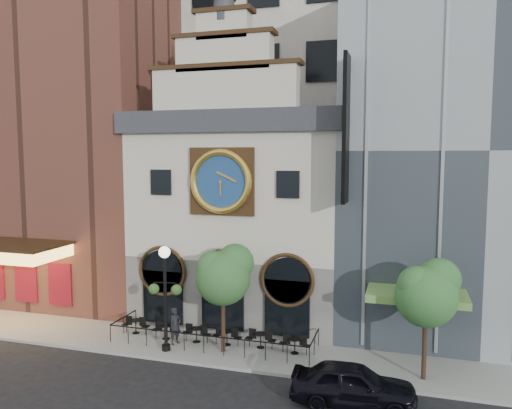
{
  "coord_description": "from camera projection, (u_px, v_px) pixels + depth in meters",
  "views": [
    {
      "loc": [
        9.36,
        -20.94,
        9.94
      ],
      "look_at": [
        1.27,
        6.0,
        7.15
      ],
      "focal_mm": 35.0,
      "sensor_mm": 36.0,
      "label": 1
    }
  ],
  "objects": [
    {
      "name": "sidewalk",
      "position": [
        213.0,
        345.0,
        25.99
      ],
      "size": [
        44.0,
        5.0,
        0.15
      ],
      "primitive_type": "cube",
      "color": "gray",
      "rests_on": "ground"
    },
    {
      "name": "theater_building",
      "position": [
        81.0,
        118.0,
        35.58
      ],
      "size": [
        14.0,
        15.6,
        25.0
      ],
      "color": "brown",
      "rests_on": "ground"
    },
    {
      "name": "ground",
      "position": [
        194.0,
        366.0,
        23.62
      ],
      "size": [
        120.0,
        120.0,
        0.0
      ],
      "primitive_type": "plane",
      "color": "black",
      "rests_on": "ground"
    },
    {
      "name": "cafe_railing",
      "position": [
        213.0,
        335.0,
        25.94
      ],
      "size": [
        10.6,
        2.6,
        0.9
      ],
      "primitive_type": null,
      "color": "black",
      "rests_on": "sidewalk"
    },
    {
      "name": "bistro_1",
      "position": [
        166.0,
        331.0,
        26.59
      ],
      "size": [
        1.58,
        0.68,
        0.9
      ],
      "color": "black",
      "rests_on": "sidewalk"
    },
    {
      "name": "tree_right",
      "position": [
        427.0,
        291.0,
        21.52
      ],
      "size": [
        2.78,
        2.68,
        5.36
      ],
      "color": "#382619",
      "rests_on": "sidewalk"
    },
    {
      "name": "bistro_0",
      "position": [
        136.0,
        325.0,
        27.45
      ],
      "size": [
        1.58,
        0.68,
        0.9
      ],
      "color": "black",
      "rests_on": "sidewalk"
    },
    {
      "name": "bistro_2",
      "position": [
        197.0,
        334.0,
        26.15
      ],
      "size": [
        1.58,
        0.68,
        0.9
      ],
      "color": "black",
      "rests_on": "sidewalk"
    },
    {
      "name": "tree_left",
      "position": [
        224.0,
        273.0,
        24.57
      ],
      "size": [
        2.82,
        2.72,
        5.44
      ],
      "color": "#382619",
      "rests_on": "sidewalk"
    },
    {
      "name": "office_tower",
      "position": [
        290.0,
        31.0,
        40.7
      ],
      "size": [
        20.0,
        16.0,
        40.0
      ],
      "primitive_type": "cube",
      "color": "silver",
      "rests_on": "ground"
    },
    {
      "name": "lamppost",
      "position": [
        165.0,
        287.0,
        24.77
      ],
      "size": [
        1.68,
        0.73,
        5.31
      ],
      "rotation": [
        0.0,
        0.0,
        0.16
      ],
      "color": "black",
      "rests_on": "sidewalk"
    },
    {
      "name": "pedestrian",
      "position": [
        175.0,
        326.0,
        25.86
      ],
      "size": [
        0.69,
        0.82,
        1.92
      ],
      "primitive_type": "imported",
      "rotation": [
        0.0,
        0.0,
        1.19
      ],
      "color": "black",
      "rests_on": "sidewalk"
    },
    {
      "name": "bistro_4",
      "position": [
        261.0,
        339.0,
        25.38
      ],
      "size": [
        1.58,
        0.68,
        0.9
      ],
      "color": "black",
      "rests_on": "sidewalk"
    },
    {
      "name": "bistro_5",
      "position": [
        295.0,
        344.0,
        24.66
      ],
      "size": [
        1.58,
        0.68,
        0.9
      ],
      "color": "black",
      "rests_on": "sidewalk"
    },
    {
      "name": "car_right",
      "position": [
        353.0,
        384.0,
        19.86
      ],
      "size": [
        5.07,
        2.3,
        1.69
      ],
      "primitive_type": "imported",
      "rotation": [
        0.0,
        0.0,
        1.63
      ],
      "color": "black",
      "rests_on": "ground"
    },
    {
      "name": "bistro_3",
      "position": [
        227.0,
        336.0,
        25.74
      ],
      "size": [
        1.58,
        0.68,
        0.9
      ],
      "color": "black",
      "rests_on": "sidewalk"
    },
    {
      "name": "retail_building",
      "position": [
        473.0,
        152.0,
        28.41
      ],
      "size": [
        14.0,
        14.4,
        20.0
      ],
      "color": "gray",
      "rests_on": "ground"
    },
    {
      "name": "clock_building",
      "position": [
        245.0,
        209.0,
        30.41
      ],
      "size": [
        12.6,
        8.78,
        18.65
      ],
      "color": "#605E5B",
      "rests_on": "ground"
    }
  ]
}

